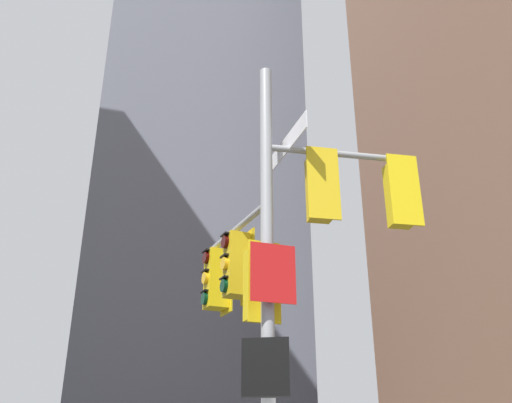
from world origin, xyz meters
name	(u,v)px	position (x,y,z in m)	size (l,w,h in m)	color
building_mid_block	(190,136)	(3.61, 27.60, 22.23)	(12.63, 12.63, 44.46)	slate
signal_pole_assembly	(281,258)	(0.36, 0.42, 4.48)	(2.77, 2.97, 7.43)	#9EA0A3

